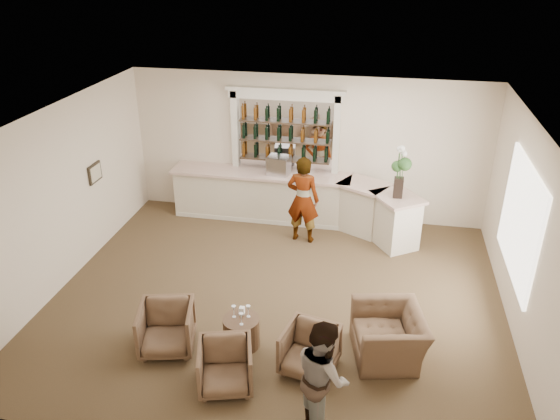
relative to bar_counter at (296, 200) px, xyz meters
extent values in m
plane|color=brown|center=(0.16, -3.00, -0.57)|extent=(8.00, 8.00, 0.00)
cube|color=beige|center=(0.16, 0.50, 1.08)|extent=(8.00, 0.04, 3.30)
cube|color=beige|center=(-3.84, -3.00, 1.08)|extent=(0.04, 7.00, 3.30)
cube|color=beige|center=(4.16, -3.00, 1.08)|extent=(0.04, 7.00, 3.30)
cube|color=silver|center=(0.16, -3.00, 2.73)|extent=(8.00, 7.00, 0.04)
cube|color=white|center=(4.13, -2.50, 1.13)|extent=(0.05, 2.40, 1.90)
cube|color=black|center=(-3.81, -1.80, 1.08)|extent=(0.04, 0.46, 0.38)
cube|color=beige|center=(-3.78, -1.80, 1.08)|extent=(0.01, 0.38, 0.30)
cube|color=silver|center=(-0.84, 0.15, -0.03)|extent=(4.00, 0.70, 1.08)
cube|color=beige|center=(-0.84, 0.13, 0.54)|extent=(4.10, 0.82, 0.06)
cube|color=silver|center=(1.51, -0.08, -0.03)|extent=(1.12, 1.04, 1.08)
cube|color=beige|center=(1.51, -0.10, 0.54)|extent=(1.27, 1.19, 0.06)
cube|color=silver|center=(2.21, -0.60, -0.03)|extent=(1.08, 1.14, 1.08)
cube|color=beige|center=(2.21, -0.62, 0.54)|extent=(1.24, 1.29, 0.06)
cube|color=beige|center=(-0.84, -0.18, -0.52)|extent=(4.00, 0.06, 0.10)
cube|color=white|center=(-0.34, 0.48, 1.38)|extent=(2.15, 0.02, 1.65)
cube|color=beige|center=(-1.49, 0.42, 0.88)|extent=(0.14, 0.16, 2.90)
cube|color=beige|center=(0.81, 0.42, 0.88)|extent=(0.14, 0.16, 2.90)
cube|color=beige|center=(-0.34, 0.42, 2.27)|extent=(2.52, 0.16, 0.18)
cube|color=beige|center=(-0.34, 0.42, 2.39)|extent=(2.64, 0.20, 0.08)
cube|color=#332519|center=(-0.34, 0.37, 0.81)|extent=(2.05, 0.20, 0.03)
cube|color=#332519|center=(-0.34, 0.37, 1.25)|extent=(2.05, 0.20, 0.03)
cube|color=#332519|center=(-0.34, 0.37, 1.69)|extent=(2.05, 0.20, 0.03)
cylinder|color=#523723|center=(-0.13, -4.38, -0.32)|extent=(0.58, 0.58, 0.50)
imported|color=gray|center=(0.28, -0.76, 0.38)|extent=(0.75, 0.54, 1.90)
imported|color=gray|center=(1.32, -5.75, 0.26)|extent=(0.93, 1.01, 1.67)
imported|color=brown|center=(-1.25, -4.68, -0.19)|extent=(1.00, 1.02, 0.77)
imported|color=brown|center=(-0.12, -5.31, -0.22)|extent=(0.95, 0.96, 0.71)
imported|color=brown|center=(1.01, -4.73, -0.21)|extent=(0.92, 0.93, 0.72)
imported|color=brown|center=(2.15, -4.18, -0.19)|extent=(1.26, 1.37, 0.76)
cube|color=#B9B9BE|center=(-0.41, 0.10, 0.77)|extent=(0.52, 0.46, 0.42)
cube|color=black|center=(2.20, -0.66, 0.77)|extent=(0.19, 0.19, 0.42)
cube|color=white|center=(-0.15, -4.24, -0.01)|extent=(0.08, 0.08, 0.12)
camera|label=1|loc=(1.81, -11.06, 5.18)|focal=35.00mm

